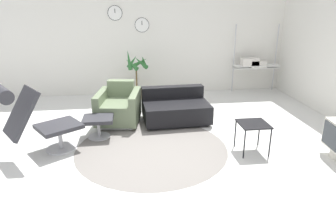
{
  "coord_description": "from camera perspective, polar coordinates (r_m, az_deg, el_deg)",
  "views": [
    {
      "loc": [
        -0.24,
        -4.28,
        2.07
      ],
      "look_at": [
        0.33,
        0.21,
        0.55
      ],
      "focal_mm": 32.0,
      "sensor_mm": 36.0,
      "label": 1
    }
  ],
  "objects": [
    {
      "name": "round_rug",
      "position": [
        4.6,
        -3.11,
        -8.21
      ],
      "size": [
        2.29,
        2.29,
        0.01
      ],
      "color": "slate",
      "rests_on": "ground_plane"
    },
    {
      "name": "ground_plane",
      "position": [
        4.76,
        -3.63,
        -7.26
      ],
      "size": [
        12.0,
        12.0,
        0.0
      ],
      "primitive_type": "plane",
      "color": "silver"
    },
    {
      "name": "shelf_unit",
      "position": [
        7.64,
        16.08,
        7.6
      ],
      "size": [
        1.13,
        0.28,
        1.64
      ],
      "color": "#BCBCC1",
      "rests_on": "ground_plane"
    },
    {
      "name": "lounge_chair",
      "position": [
        4.53,
        -24.35,
        -1.9
      ],
      "size": [
        1.15,
        1.0,
        1.09
      ],
      "rotation": [
        0.0,
        0.0,
        -0.97
      ],
      "color": "#BCBCC1",
      "rests_on": "ground_plane"
    },
    {
      "name": "side_table",
      "position": [
        4.51,
        15.92,
        -3.95
      ],
      "size": [
        0.42,
        0.42,
        0.45
      ],
      "color": "black",
      "rests_on": "ground_plane"
    },
    {
      "name": "wall_back",
      "position": [
        7.23,
        -5.44,
        13.14
      ],
      "size": [
        12.0,
        0.09,
        2.8
      ],
      "color": "silver",
      "rests_on": "ground_plane"
    },
    {
      "name": "couch_low",
      "position": [
        5.57,
        1.41,
        -0.77
      ],
      "size": [
        1.23,
        0.89,
        0.6
      ],
      "rotation": [
        0.0,
        0.0,
        3.19
      ],
      "color": "black",
      "rests_on": "ground_plane"
    },
    {
      "name": "ottoman",
      "position": [
        5.0,
        -13.14,
        -3.25
      ],
      "size": [
        0.48,
        0.41,
        0.35
      ],
      "color": "#BCBCC1",
      "rests_on": "ground_plane"
    },
    {
      "name": "armchair_red",
      "position": [
        5.56,
        -9.33,
        -0.5
      ],
      "size": [
        0.86,
        0.95,
        0.72
      ],
      "rotation": [
        0.0,
        0.0,
        2.99
      ],
      "color": "silver",
      "rests_on": "ground_plane"
    },
    {
      "name": "potted_plant",
      "position": [
        6.85,
        -5.98,
        5.6
      ],
      "size": [
        0.55,
        0.58,
        1.13
      ],
      "color": "brown",
      "rests_on": "ground_plane"
    }
  ]
}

